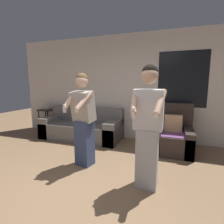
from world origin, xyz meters
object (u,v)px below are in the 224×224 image
person_left (83,119)px  person_right (148,127)px  side_table (46,114)px  couch (82,128)px  armchair (172,136)px

person_left → person_right: 1.20m
side_table → person_left: bearing=-36.8°
couch → side_table: size_ratio=2.50×
couch → person_right: size_ratio=1.24×
couch → person_left: bearing=-59.8°
side_table → person_left: size_ratio=0.52×
armchair → person_left: person_left is taller
person_right → couch: bearing=139.1°
couch → armchair: (2.30, -0.12, 0.04)m
armchair → person_right: size_ratio=0.60×
person_right → person_left: bearing=164.6°
couch → person_left: size_ratio=1.29×
couch → person_right: 2.67m
side_table → person_left: (2.14, -1.60, 0.28)m
armchair → side_table: 3.65m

